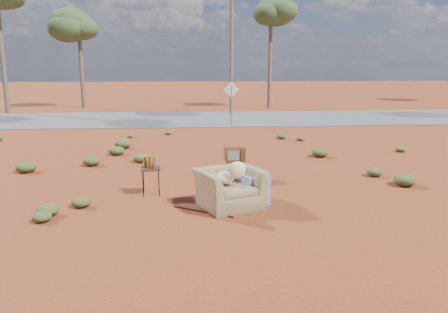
{
  "coord_description": "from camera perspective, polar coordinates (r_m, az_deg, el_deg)",
  "views": [
    {
      "loc": [
        -0.51,
        -9.45,
        3.01
      ],
      "look_at": [
        0.29,
        0.95,
        0.8
      ],
      "focal_mm": 35.0,
      "sensor_mm": 36.0,
      "label": 1
    }
  ],
  "objects": [
    {
      "name": "rusty_bar",
      "position": [
        9.13,
        -2.76,
        -7.18
      ],
      "size": [
        1.22,
        0.82,
        0.04
      ],
      "primitive_type": "cylinder",
      "rotation": [
        0.0,
        1.57,
        -0.58
      ],
      "color": "#461F12",
      "rests_on": "ground"
    },
    {
      "name": "scrub_patch",
      "position": [
        14.16,
        -5.58,
        0.2
      ],
      "size": [
        17.49,
        8.07,
        0.33
      ],
      "color": "#4D5826",
      "rests_on": "ground"
    },
    {
      "name": "road_sign",
      "position": [
        21.6,
        0.97,
        7.94
      ],
      "size": [
        0.78,
        0.06,
        2.19
      ],
      "color": "brown",
      "rests_on": "ground"
    },
    {
      "name": "eucalyptus_center",
      "position": [
        31.14,
        6.14,
        18.18
      ],
      "size": [
        3.2,
        3.2,
        7.6
      ],
      "color": "brown",
      "rests_on": "ground"
    },
    {
      "name": "tv_unit",
      "position": [
        11.73,
        1.39,
        0.27
      ],
      "size": [
        0.57,
        0.48,
        0.85
      ],
      "rotation": [
        0.0,
        0.0,
        0.09
      ],
      "color": "black",
      "rests_on": "ground"
    },
    {
      "name": "side_table",
      "position": [
        10.33,
        -9.74,
        -1.31
      ],
      "size": [
        0.49,
        0.49,
        0.92
      ],
      "rotation": [
        0.0,
        0.0,
        0.08
      ],
      "color": "#3B2215",
      "rests_on": "ground"
    },
    {
      "name": "utility_pole_center",
      "position": [
        27.09,
        0.96,
        14.35
      ],
      "size": [
        1.4,
        0.2,
        8.0
      ],
      "color": "brown",
      "rests_on": "ground"
    },
    {
      "name": "highway",
      "position": [
        24.64,
        -3.19,
        4.96
      ],
      "size": [
        140.0,
        7.0,
        0.04
      ],
      "primitive_type": "cube",
      "color": "#565659",
      "rests_on": "ground"
    },
    {
      "name": "eucalyptus_near_left",
      "position": [
        32.43,
        -18.44,
        15.67
      ],
      "size": [
        3.2,
        3.2,
        6.6
      ],
      "color": "brown",
      "rests_on": "ground"
    },
    {
      "name": "armchair",
      "position": [
        9.37,
        1.27,
        -3.44
      ],
      "size": [
        1.66,
        1.46,
        1.12
      ],
      "rotation": [
        0.0,
        0.0,
        0.4
      ],
      "color": "olive",
      "rests_on": "ground"
    },
    {
      "name": "ground",
      "position": [
        9.93,
        -1.26,
        -5.68
      ],
      "size": [
        140.0,
        140.0,
        0.0
      ],
      "primitive_type": "plane",
      "color": "maroon",
      "rests_on": "ground"
    }
  ]
}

